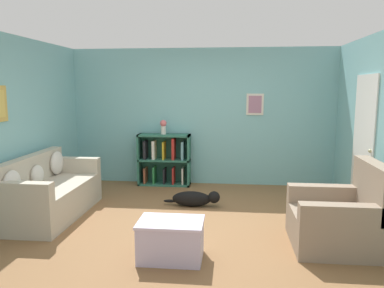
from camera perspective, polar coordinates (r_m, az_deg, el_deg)
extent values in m
plane|color=brown|center=(5.31, -0.46, -11.93)|extent=(14.00, 14.00, 0.00)
cube|color=#7AB7BC|center=(7.23, 1.54, 4.14)|extent=(5.60, 0.10, 2.60)
cube|color=silver|center=(7.15, 9.57, 5.98)|extent=(0.32, 0.02, 0.40)
cube|color=#A37089|center=(7.14, 9.58, 5.98)|extent=(0.24, 0.01, 0.32)
cube|color=#7AB7BC|center=(5.87, -26.09, 2.23)|extent=(0.10, 5.00, 2.60)
cube|color=white|center=(6.02, 24.61, -0.18)|extent=(0.02, 0.84, 2.05)
sphere|color=tan|center=(5.69, 25.48, -0.96)|extent=(0.05, 0.05, 0.05)
cube|color=#B7AD99|center=(5.88, -20.46, -8.04)|extent=(0.83, 1.80, 0.47)
cube|color=#B7AD99|center=(5.93, -23.58, -3.68)|extent=(0.16, 1.80, 0.42)
cube|color=#B7AD99|center=(5.09, -24.77, -6.66)|extent=(0.83, 0.16, 0.25)
cube|color=#B7AD99|center=(6.51, -17.43, -3.05)|extent=(0.83, 0.16, 0.25)
ellipsoid|color=beige|center=(5.35, -25.75, -5.47)|extent=(0.14, 0.35, 0.35)
ellipsoid|color=beige|center=(5.88, -22.52, -4.36)|extent=(0.14, 0.29, 0.29)
ellipsoid|color=beige|center=(6.42, -19.88, -2.75)|extent=(0.14, 0.38, 0.38)
cube|color=#2D6B56|center=(7.30, -7.95, -2.31)|extent=(0.04, 0.34, 0.98)
cube|color=#2D6B56|center=(7.13, -0.46, -2.49)|extent=(0.04, 0.34, 0.98)
cube|color=#2D6B56|center=(7.35, -4.03, -2.17)|extent=(0.99, 0.02, 0.98)
cube|color=#2D6B56|center=(7.30, -4.21, -6.05)|extent=(0.99, 0.34, 0.04)
cube|color=#2D6B56|center=(7.20, -4.25, -2.40)|extent=(0.99, 0.34, 0.04)
cube|color=#2D6B56|center=(7.12, -4.29, 1.34)|extent=(0.99, 0.34, 0.04)
cube|color=brown|center=(7.33, -7.08, -4.79)|extent=(0.03, 0.25, 0.31)
cube|color=black|center=(7.22, -7.08, -0.85)|extent=(0.05, 0.25, 0.35)
cube|color=#287A3D|center=(7.29, -5.72, -4.75)|extent=(0.03, 0.25, 0.33)
cube|color=silver|center=(7.19, -5.78, -0.87)|extent=(0.05, 0.25, 0.35)
cube|color=black|center=(7.25, -4.17, -4.89)|extent=(0.03, 0.25, 0.31)
cube|color=gold|center=(7.15, -4.28, -0.96)|extent=(0.03, 0.25, 0.33)
cube|color=#B22823|center=(7.22, -2.80, -4.86)|extent=(0.03, 0.25, 0.33)
cube|color=#B22823|center=(7.12, -2.80, -0.70)|extent=(0.05, 0.25, 0.41)
cube|color=silver|center=(7.20, -1.36, -4.89)|extent=(0.03, 0.25, 0.33)
cube|color=#60939E|center=(7.10, -1.39, -0.98)|extent=(0.05, 0.25, 0.34)
cube|color=gray|center=(4.84, 20.94, -12.01)|extent=(1.00, 0.98, 0.41)
cube|color=gray|center=(4.81, 26.02, -6.12)|extent=(0.18, 0.98, 0.60)
cube|color=gray|center=(4.37, 22.51, -9.92)|extent=(1.00, 0.18, 0.22)
cube|color=gray|center=(5.11, 19.99, -7.14)|extent=(1.00, 0.18, 0.22)
cube|color=#BCB2D1|center=(4.22, -3.23, -14.37)|extent=(0.68, 0.47, 0.43)
cube|color=silver|center=(4.14, -3.26, -11.79)|extent=(0.71, 0.49, 0.03)
ellipsoid|color=black|center=(5.97, -0.06, -8.36)|extent=(0.61, 0.22, 0.24)
sphere|color=black|center=(5.93, 3.37, -8.10)|extent=(0.19, 0.19, 0.19)
ellipsoid|color=black|center=(6.07, -3.41, -8.67)|extent=(0.20, 0.05, 0.05)
cylinder|color=silver|center=(7.11, -4.37, 2.12)|extent=(0.10, 0.10, 0.16)
sphere|color=#E06B70|center=(7.10, -4.39, 3.18)|extent=(0.12, 0.12, 0.12)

